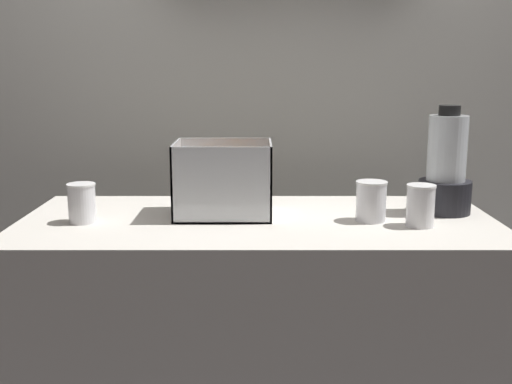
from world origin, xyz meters
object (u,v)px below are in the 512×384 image
carrot_display_bin (223,192)px  juice_cup_pomegranate_far_left (80,205)px  juice_cup_beet_left (369,204)px  juice_cup_carrot_middle (418,208)px  blender_pitcher (444,171)px

carrot_display_bin → juice_cup_pomegranate_far_left: carrot_display_bin is taller
carrot_display_bin → juice_cup_beet_left: 0.43m
juice_cup_carrot_middle → blender_pitcher: bearing=55.0°
blender_pitcher → juice_cup_pomegranate_far_left: bearing=-173.5°
juice_cup_pomegranate_far_left → carrot_display_bin: bearing=12.3°
carrot_display_bin → juice_cup_carrot_middle: carrot_display_bin is taller
blender_pitcher → juice_cup_beet_left: (-0.24, -0.11, -0.08)m
carrot_display_bin → juice_cup_beet_left: (0.43, -0.07, -0.02)m
juice_cup_beet_left → juice_cup_carrot_middle: bearing=-25.6°
juice_cup_pomegranate_far_left → juice_cup_carrot_middle: size_ratio=0.96×
juice_cup_pomegranate_far_left → juice_cup_beet_left: (0.83, 0.02, -0.00)m
juice_cup_carrot_middle → juice_cup_pomegranate_far_left: bearing=177.4°
carrot_display_bin → juice_cup_carrot_middle: bearing=-13.5°
carrot_display_bin → juice_cup_beet_left: bearing=-9.6°
blender_pitcher → juice_cup_beet_left: blender_pitcher is taller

